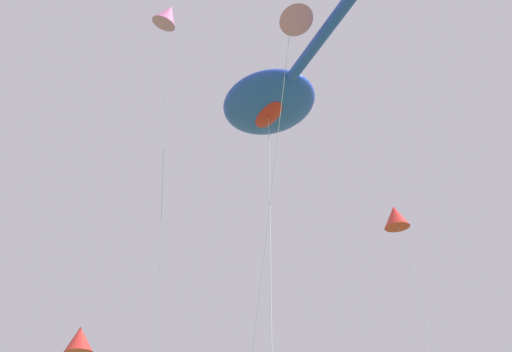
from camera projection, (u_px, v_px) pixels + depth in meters
big_show_kite at (271, 101)px, 23.04m from camera, size 6.33×9.25×15.73m
small_kite_diamond_red at (395, 217)px, 28.67m from camera, size 1.65×3.18×14.23m
small_kite_streamer_purple at (79, 340)px, 21.46m from camera, size 1.59×2.80×7.41m
small_kite_triangle_green at (168, 16)px, 23.57m from camera, size 2.78×1.81×18.94m
small_kite_delta_white at (292, 14)px, 19.63m from camera, size 2.39×4.59×16.37m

